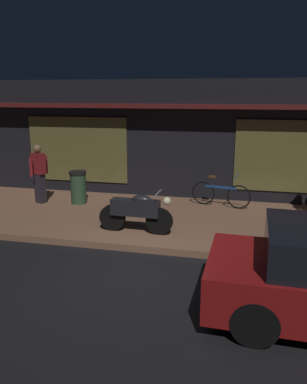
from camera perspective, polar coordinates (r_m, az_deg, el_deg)
name	(u,v)px	position (r m, az deg, el deg)	size (l,w,h in m)	color
ground_plane	(134,275)	(7.17, -2.91, -12.17)	(60.00, 60.00, 0.00)	black
sidewalk_slab	(166,220)	(9.85, 1.82, -4.15)	(18.00, 4.00, 0.15)	#8C6047
storefront_building	(186,137)	(12.75, 4.85, 8.04)	(18.00, 3.30, 3.60)	black
motorcycle	(137,211)	(8.64, -2.47, -2.85)	(1.70, 0.55, 0.97)	black
bicycle_parked	(221,194)	(10.81, 9.87, -0.27)	(1.63, 0.50, 0.91)	black
person_photographer	(39,173)	(11.38, -16.54, 2.77)	(0.44, 0.60, 1.67)	#28232D
trash_bin	(78,187)	(11.15, -11.05, 0.72)	(0.48, 0.48, 0.93)	#2D4C33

